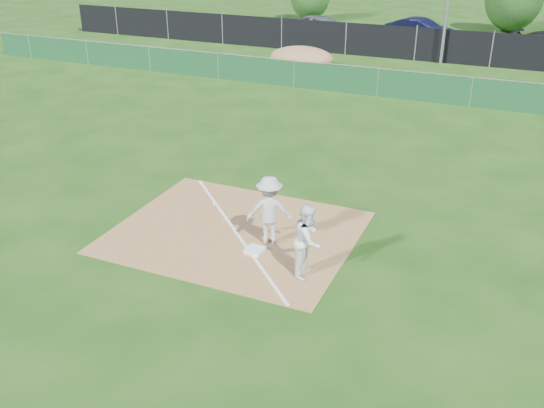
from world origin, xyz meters
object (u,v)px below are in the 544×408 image
(play_at_first, at_px, (269,210))
(runner, at_px, (309,240))
(car_mid, at_px, (421,30))
(first_base, at_px, (255,250))
(car_left, at_px, (322,27))

(play_at_first, relative_size, runner, 1.20)
(car_mid, bearing_deg, runner, -160.08)
(first_base, relative_size, car_mid, 0.09)
(car_left, bearing_deg, car_mid, -48.26)
(car_left, relative_size, car_mid, 1.05)
(first_base, bearing_deg, runner, -13.92)
(first_base, height_order, car_left, car_left)
(runner, bearing_deg, first_base, 72.25)
(play_at_first, xyz_separation_m, car_mid, (-1.80, 27.60, -0.16))
(first_base, xyz_separation_m, play_at_first, (0.13, 0.58, 0.83))
(play_at_first, bearing_deg, car_mid, 93.73)
(first_base, xyz_separation_m, car_left, (-7.60, 26.38, 0.73))
(first_base, bearing_deg, car_mid, 93.39)
(runner, height_order, car_left, runner)
(car_left, bearing_deg, first_base, -139.09)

